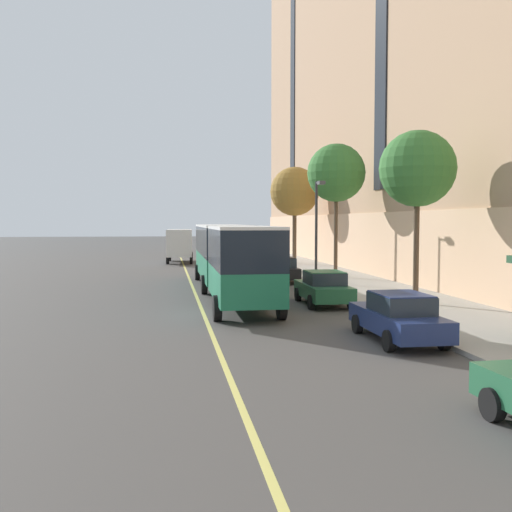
{
  "coord_description": "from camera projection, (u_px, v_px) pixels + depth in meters",
  "views": [
    {
      "loc": [
        -2.08,
        -24.12,
        3.8
      ],
      "look_at": [
        3.08,
        10.11,
        1.8
      ],
      "focal_mm": 42.0,
      "sensor_mm": 36.0,
      "label": 1
    }
  ],
  "objects": [
    {
      "name": "parked_car_black_0",
      "position": [
        281.0,
        270.0,
        37.58
      ],
      "size": [
        2.03,
        4.54,
        1.56
      ],
      "color": "black",
      "rests_on": "ground"
    },
    {
      "name": "street_lamp",
      "position": [
        317.0,
        220.0,
        35.52
      ],
      "size": [
        0.36,
        1.48,
        6.04
      ],
      "color": "#2D2D30",
      "rests_on": "sidewalk"
    },
    {
      "name": "street_tree_mid_block",
      "position": [
        417.0,
        169.0,
        26.49
      ],
      "size": [
        3.39,
        3.39,
        7.69
      ],
      "color": "brown",
      "rests_on": "sidewalk"
    },
    {
      "name": "lane_centerline",
      "position": [
        200.0,
        305.0,
        27.22
      ],
      "size": [
        0.16,
        140.0,
        0.01
      ],
      "primitive_type": "cube",
      "color": "#E0D66B",
      "rests_on": "ground"
    },
    {
      "name": "street_tree_far_uptown",
      "position": [
        336.0,
        173.0,
        39.09
      ],
      "size": [
        3.8,
        3.8,
        8.73
      ],
      "color": "brown",
      "rests_on": "sidewalk"
    },
    {
      "name": "parked_car_darkgray_4",
      "position": [
        247.0,
        256.0,
        52.09
      ],
      "size": [
        1.92,
        4.53,
        1.56
      ],
      "color": "#4C4C51",
      "rests_on": "ground"
    },
    {
      "name": "parked_car_navy_5",
      "position": [
        262.0,
        261.0,
        45.14
      ],
      "size": [
        2.05,
        4.82,
        1.56
      ],
      "color": "navy",
      "rests_on": "ground"
    },
    {
      "name": "parked_car_navy_3",
      "position": [
        398.0,
        317.0,
        18.92
      ],
      "size": [
        1.93,
        4.76,
        1.56
      ],
      "color": "navy",
      "rests_on": "ground"
    },
    {
      "name": "street_tree_far_downtown",
      "position": [
        295.0,
        192.0,
        51.77
      ],
      "size": [
        4.24,
        4.24,
        8.37
      ],
      "color": "brown",
      "rests_on": "sidewalk"
    },
    {
      "name": "sidewalk",
      "position": [
        402.0,
        299.0,
        28.65
      ],
      "size": [
        5.67,
        160.0,
        0.15
      ],
      "primitive_type": "cube",
      "color": "#ADA89E",
      "rests_on": "ground"
    },
    {
      "name": "parked_car_green_2",
      "position": [
        324.0,
        288.0,
        27.24
      ],
      "size": [
        2.03,
        4.54,
        1.56
      ],
      "color": "#23603D",
      "rests_on": "ground"
    },
    {
      "name": "city_bus",
      "position": [
        228.0,
        254.0,
        31.07
      ],
      "size": [
        2.89,
        19.7,
        3.6
      ],
      "color": "#1E704C",
      "rests_on": "ground"
    },
    {
      "name": "ground_plane",
      "position": [
        218.0,
        315.0,
        24.34
      ],
      "size": [
        260.0,
        260.0,
        0.0
      ],
      "primitive_type": "plane",
      "color": "#4C4947"
    },
    {
      "name": "fire_hydrant",
      "position": [
        279.0,
        263.0,
        47.08
      ],
      "size": [
        0.42,
        0.24,
        0.72
      ],
      "color": "red",
      "rests_on": "sidewalk"
    },
    {
      "name": "box_truck",
      "position": [
        180.0,
        244.0,
        54.73
      ],
      "size": [
        2.59,
        7.29,
        3.08
      ],
      "color": "silver",
      "rests_on": "ground"
    }
  ]
}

